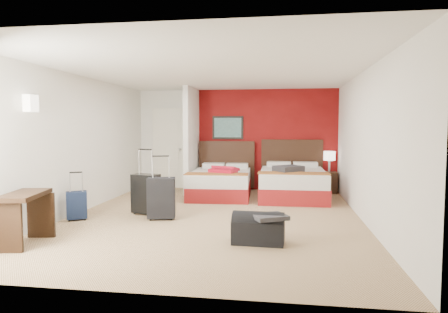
% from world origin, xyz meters
% --- Properties ---
extents(ground, '(6.50, 6.50, 0.00)m').
position_xyz_m(ground, '(0.00, 0.00, 0.00)').
color(ground, tan).
rests_on(ground, ground).
extents(room_walls, '(5.02, 6.52, 2.50)m').
position_xyz_m(room_walls, '(-1.40, 1.42, 1.26)').
color(room_walls, white).
rests_on(room_walls, ground).
extents(red_accent_panel, '(3.50, 0.04, 2.50)m').
position_xyz_m(red_accent_panel, '(0.75, 3.23, 1.25)').
color(red_accent_panel, maroon).
rests_on(red_accent_panel, ground).
extents(partition_wall, '(0.12, 1.20, 2.50)m').
position_xyz_m(partition_wall, '(-1.00, 2.61, 1.25)').
color(partition_wall, silver).
rests_on(partition_wall, ground).
extents(entry_door, '(0.82, 0.06, 2.05)m').
position_xyz_m(entry_door, '(-1.75, 3.20, 1.02)').
color(entry_door, silver).
rests_on(entry_door, ground).
extents(bed_left, '(1.41, 1.95, 0.56)m').
position_xyz_m(bed_left, '(-0.21, 2.08, 0.28)').
color(bed_left, silver).
rests_on(bed_left, ground).
extents(bed_right, '(1.44, 2.05, 0.61)m').
position_xyz_m(bed_right, '(1.39, 2.12, 0.30)').
color(bed_right, white).
rests_on(bed_right, ground).
extents(red_suitcase_open, '(0.75, 0.89, 0.10)m').
position_xyz_m(red_suitcase_open, '(-0.11, 1.98, 0.61)').
color(red_suitcase_open, red).
rests_on(red_suitcase_open, bed_left).
extents(jacket_bundle, '(0.70, 0.68, 0.13)m').
position_xyz_m(jacket_bundle, '(1.29, 1.82, 0.67)').
color(jacket_bundle, '#353439').
rests_on(jacket_bundle, bed_right).
extents(nightstand, '(0.37, 0.37, 0.50)m').
position_xyz_m(nightstand, '(2.27, 2.92, 0.25)').
color(nightstand, black).
rests_on(nightstand, ground).
extents(table_lamp, '(0.35, 0.35, 0.49)m').
position_xyz_m(table_lamp, '(2.27, 2.92, 0.75)').
color(table_lamp, silver).
rests_on(table_lamp, nightstand).
extents(suitcase_black, '(0.52, 0.41, 0.69)m').
position_xyz_m(suitcase_black, '(-1.25, 0.06, 0.35)').
color(suitcase_black, black).
rests_on(suitcase_black, ground).
extents(suitcase_charcoal, '(0.51, 0.37, 0.68)m').
position_xyz_m(suitcase_charcoal, '(-0.86, -0.28, 0.34)').
color(suitcase_charcoal, black).
rests_on(suitcase_charcoal, ground).
extents(suitcase_navy, '(0.38, 0.33, 0.45)m').
position_xyz_m(suitcase_navy, '(-2.25, -0.56, 0.23)').
color(suitcase_navy, black).
rests_on(suitcase_navy, ground).
extents(duffel_bag, '(0.71, 0.40, 0.35)m').
position_xyz_m(duffel_bag, '(0.86, -1.45, 0.17)').
color(duffel_bag, black).
rests_on(duffel_bag, ground).
extents(jacket_draped, '(0.55, 0.52, 0.06)m').
position_xyz_m(jacket_draped, '(1.01, -1.50, 0.38)').
color(jacket_draped, '#323136').
rests_on(jacket_draped, duffel_bag).
extents(desk, '(0.57, 0.90, 0.70)m').
position_xyz_m(desk, '(-2.20, -1.97, 0.35)').
color(desk, black).
rests_on(desk, ground).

